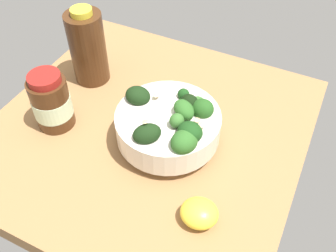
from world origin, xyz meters
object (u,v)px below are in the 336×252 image
(bowl_of_broccoli, at_px, (169,124))
(bottle_short, at_px, (88,47))
(bottle_tall, at_px, (51,102))
(lemon_wedge, at_px, (199,213))

(bowl_of_broccoli, distance_m, bottle_short, 0.25)
(bottle_tall, bearing_deg, bowl_of_broccoli, -77.00)
(bottle_tall, relative_size, bottle_short, 0.71)
(bowl_of_broccoli, distance_m, lemon_wedge, 0.17)
(bottle_tall, bearing_deg, bottle_short, 5.61)
(bowl_of_broccoli, relative_size, lemon_wedge, 3.12)
(bowl_of_broccoli, distance_m, bottle_tall, 0.22)
(lemon_wedge, bearing_deg, bowl_of_broccoli, 41.89)
(bowl_of_broccoli, bearing_deg, bottle_short, 67.58)
(lemon_wedge, height_order, bottle_tall, bottle_tall)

